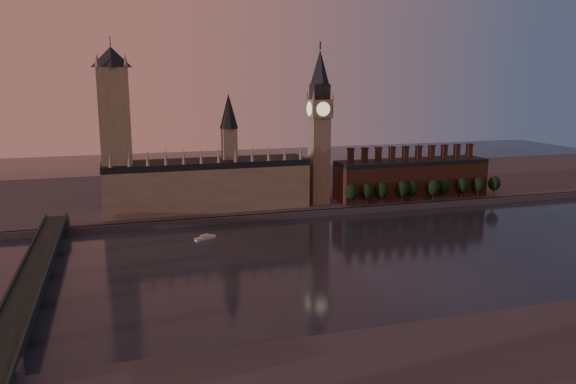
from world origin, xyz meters
The scene contains 18 objects.
ground centered at (0.00, 0.00, 0.00)m, with size 900.00×900.00×0.00m, color black.
north_bank centered at (0.00, 178.04, 2.00)m, with size 900.00×182.00×4.00m.
palace_of_westminster centered at (-64.41, 114.91, 21.63)m, with size 130.00×30.30×74.00m.
victoria_tower centered at (-120.00, 115.00, 59.09)m, with size 24.00×24.00×108.00m.
big_ben centered at (10.00, 110.00, 56.83)m, with size 15.00×15.00×107.00m.
chimney_block centered at (80.00, 110.00, 17.82)m, with size 110.00×25.00×37.00m.
embankment_tree_0 centered at (27.88, 95.37, 13.47)m, with size 8.60×8.60×14.88m.
embankment_tree_1 centered at (39.11, 95.07, 13.47)m, with size 8.60×8.60×14.88m.
embankment_tree_2 centered at (49.82, 94.75, 13.47)m, with size 8.60×8.60×14.88m.
embankment_tree_3 centered at (65.31, 94.68, 13.47)m, with size 8.60×8.60×14.88m.
embankment_tree_4 centered at (72.85, 95.47, 13.47)m, with size 8.60×8.60×14.88m.
embankment_tree_5 centered at (88.51, 93.55, 13.47)m, with size 8.60×8.60×14.88m.
embankment_tree_6 centered at (97.83, 95.30, 13.47)m, with size 8.60×8.60×14.88m.
embankment_tree_7 centered at (112.41, 95.12, 13.47)m, with size 8.60×8.60×14.88m.
embankment_tree_8 centered at (125.40, 94.11, 13.47)m, with size 8.60×8.60×14.88m.
embankment_tree_9 centered at (138.98, 94.68, 13.47)m, with size 8.60×8.60×14.88m.
westminster_bridge centered at (-155.00, -2.70, 7.44)m, with size 14.00×200.00×11.55m.
river_boat centered at (-75.77, 58.11, 0.95)m, with size 12.78×8.47×2.49m.
Camera 1 is at (-119.23, -241.81, 86.67)m, focal length 35.00 mm.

